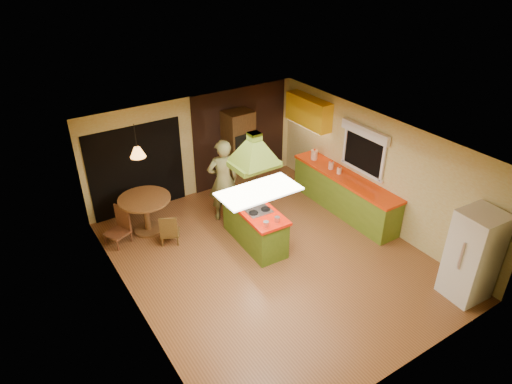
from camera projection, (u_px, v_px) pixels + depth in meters
ground at (272, 259)px, 9.22m from camera, size 6.50×6.50×0.00m
room_walls at (273, 206)px, 8.60m from camera, size 5.50×6.50×6.50m
ceiling_plane at (274, 145)px, 7.98m from camera, size 6.50×6.50×0.00m
brick_panel at (241, 136)px, 11.54m from camera, size 2.64×0.03×2.50m
nook_opening at (137, 170)px, 10.34m from camera, size 2.20×0.03×2.10m
right_counter at (344, 193)px, 10.58m from camera, size 0.62×3.05×0.92m
upper_cabinets at (308, 111)px, 11.06m from camera, size 0.34×1.40×0.70m
window_right at (365, 142)px, 9.90m from camera, size 0.12×1.35×1.06m
fluor_panel at (259, 191)px, 6.59m from camera, size 1.20×0.60×0.03m
kitchen_island at (255, 225)px, 9.49m from camera, size 0.77×1.75×0.88m
range_hood at (254, 145)px, 8.59m from camera, size 0.90×0.66×0.78m
man at (223, 180)px, 10.09m from camera, size 0.79×0.61×1.93m
refrigerator at (473, 255)px, 7.91m from camera, size 0.75×0.71×1.73m
wall_oven at (239, 150)px, 11.34m from camera, size 0.69×0.62×2.03m
dining_table at (145, 208)px, 9.80m from camera, size 1.11×1.11×0.83m
chair_left at (116, 227)px, 9.49m from camera, size 0.58×0.58×0.80m
chair_near at (170, 228)px, 9.56m from camera, size 0.52×0.52×0.70m
pendant_lamp at (138, 152)px, 9.14m from camera, size 0.39×0.39×0.21m
canister_large at (314, 155)px, 11.06m from camera, size 0.20×0.20×0.24m
canister_medium at (331, 166)px, 10.62m from camera, size 0.16×0.16×0.17m
canister_small at (339, 171)px, 10.43m from camera, size 0.12×0.12×0.14m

